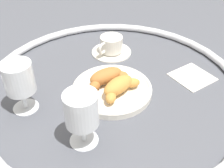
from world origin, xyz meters
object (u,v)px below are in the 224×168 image
(croissant_small, at_px, (119,86))
(coffee_cup_near, at_px, (111,46))
(juice_glass_left, at_px, (19,80))
(juice_glass_right, at_px, (81,111))
(pastry_plate, at_px, (112,89))
(folded_napkin, at_px, (192,76))
(croissant_large, at_px, (107,77))

(croissant_small, height_order, coffee_cup_near, croissant_small)
(coffee_cup_near, relative_size, juice_glass_left, 0.97)
(croissant_small, bearing_deg, juice_glass_right, 32.25)
(pastry_plate, xyz_separation_m, folded_napkin, (-0.25, 0.06, -0.01))
(croissant_large, distance_m, croissant_small, 0.06)
(coffee_cup_near, distance_m, juice_glass_left, 0.37)
(croissant_large, bearing_deg, coffee_cup_near, -122.62)
(coffee_cup_near, bearing_deg, folded_napkin, 121.10)
(croissant_small, distance_m, folded_napkin, 0.25)
(croissant_small, bearing_deg, coffee_cup_near, -113.65)
(pastry_plate, height_order, juice_glass_right, juice_glass_right)
(croissant_small, distance_m, juice_glass_right, 0.18)
(pastry_plate, relative_size, croissant_large, 1.66)
(pastry_plate, distance_m, juice_glass_right, 0.21)
(pastry_plate, xyz_separation_m, croissant_small, (-0.01, 0.03, 0.03))
(coffee_cup_near, distance_m, juice_glass_right, 0.40)
(croissant_large, xyz_separation_m, folded_napkin, (-0.25, 0.08, -0.04))
(pastry_plate, relative_size, folded_napkin, 2.06)
(coffee_cup_near, relative_size, juice_glass_right, 0.97)
(pastry_plate, bearing_deg, croissant_large, -79.60)
(croissant_large, xyz_separation_m, juice_glass_left, (0.23, -0.03, 0.05))
(coffee_cup_near, distance_m, folded_napkin, 0.29)
(juice_glass_left, xyz_separation_m, juice_glass_right, (-0.09, 0.18, 0.00))
(folded_napkin, bearing_deg, croissant_small, -5.98)
(croissant_large, xyz_separation_m, croissant_small, (-0.01, 0.05, 0.00))
(coffee_cup_near, xyz_separation_m, folded_napkin, (-0.15, 0.25, -0.02))
(croissant_large, bearing_deg, pastry_plate, 100.40)
(croissant_large, distance_m, juice_glass_left, 0.24)
(coffee_cup_near, bearing_deg, juice_glass_right, 51.99)
(croissant_large, relative_size, folded_napkin, 1.25)
(croissant_large, xyz_separation_m, coffee_cup_near, (-0.11, -0.17, -0.01))
(pastry_plate, height_order, coffee_cup_near, coffee_cup_near)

